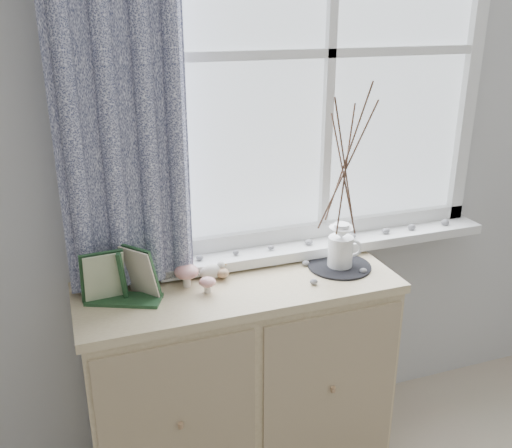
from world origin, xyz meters
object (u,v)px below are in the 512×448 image
Objects in this scene: toadstool_cluster at (192,275)px; twig_pitcher at (345,163)px; sideboard at (240,379)px; botanical_book at (123,278)px.

twig_pitcher reaches higher than toadstool_cluster.
botanical_book reaches higher than sideboard.
toadstool_cluster reaches higher than sideboard.
sideboard is 0.67m from botanical_book.
twig_pitcher is at bearing -2.37° from toadstool_cluster.
sideboard is at bearing -155.58° from twig_pitcher.
twig_pitcher is (0.84, 0.02, 0.32)m from botanical_book.
toadstool_cluster is (0.25, 0.05, -0.05)m from botanical_book.
toadstool_cluster is 0.20× the size of twig_pitcher.
toadstool_cluster is at bearing 34.95° from botanical_book.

